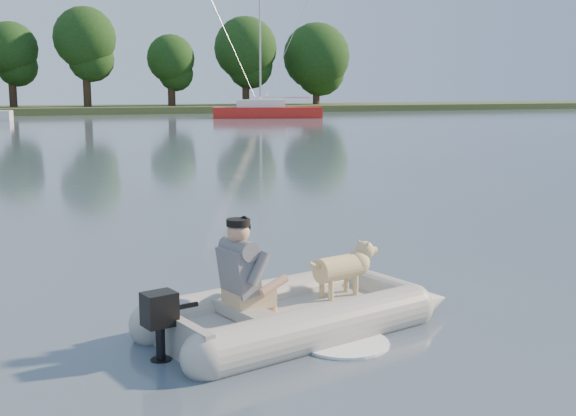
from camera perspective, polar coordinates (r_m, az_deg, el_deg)
name	(u,v)px	position (r m, az deg, el deg)	size (l,w,h in m)	color
water	(355,315)	(7.45, 5.33, -8.42)	(160.00, 160.00, 0.00)	slate
shore_bank	(43,111)	(68.43, -18.79, 7.30)	(160.00, 12.00, 0.70)	#47512D
dinghy	(297,276)	(6.91, 0.71, -5.41)	(4.23, 3.16, 1.21)	#9D9D98
man	(240,267)	(6.57, -3.78, -4.71)	(0.63, 0.54, 0.93)	slate
dog	(339,272)	(7.30, 4.05, -5.09)	(0.81, 0.29, 0.54)	tan
outboard_motor	(160,329)	(6.26, -10.08, -9.43)	(0.36, 0.25, 0.68)	black
sailboat	(266,111)	(55.27, -1.75, 7.64)	(8.54, 4.60, 11.24)	red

